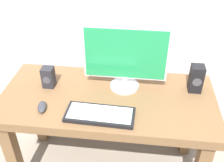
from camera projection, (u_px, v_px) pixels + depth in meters
desk at (108, 109)px, 1.76m from camera, size 1.37×0.64×0.71m
monitor at (125, 57)px, 1.66m from camera, size 0.53×0.19×0.42m
keyboard_primary at (100, 115)px, 1.54m from camera, size 0.40×0.18×0.03m
mouse at (42, 107)px, 1.59m from camera, size 0.08×0.12×0.03m
speaker_right at (196, 79)px, 1.70m from camera, size 0.08×0.09×0.18m
speaker_left at (48, 77)px, 1.75m from camera, size 0.08×0.08×0.14m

